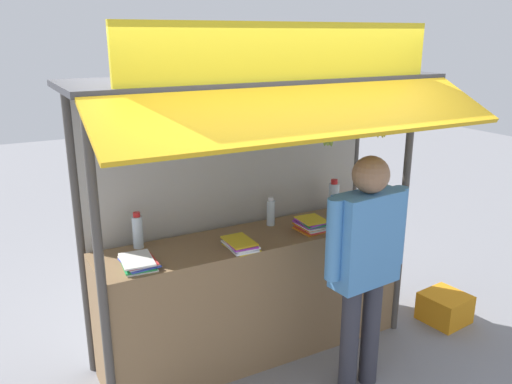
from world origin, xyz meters
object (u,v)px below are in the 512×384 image
at_px(water_bottle_back_left, 334,198).
at_px(magazine_stack_front_left, 138,262).
at_px(water_bottle_center, 271,212).
at_px(banana_bunch_rightmost, 271,134).
at_px(water_bottle_far_left, 138,231).
at_px(banana_bunch_inner_left, 329,134).
at_px(magazine_stack_front_right, 240,244).
at_px(plastic_crate, 445,308).
at_px(vendor_person, 365,255).
at_px(magazine_stack_far_right, 364,210).
at_px(banana_bunch_leftmost, 381,125).
at_px(magazine_stack_left, 312,225).

height_order(water_bottle_back_left, magazine_stack_front_left, water_bottle_back_left).
xyz_separation_m(water_bottle_center, banana_bunch_rightmost, (-0.31, -0.53, 0.75)).
xyz_separation_m(water_bottle_far_left, banana_bunch_inner_left, (1.21, -0.59, 0.69)).
height_order(magazine_stack_front_right, plastic_crate, magazine_stack_front_right).
bearing_deg(vendor_person, plastic_crate, 9.77).
height_order(magazine_stack_far_right, banana_bunch_leftmost, banana_bunch_leftmost).
height_order(water_bottle_center, magazine_stack_front_left, water_bottle_center).
bearing_deg(banana_bunch_rightmost, banana_bunch_inner_left, 0.05).
height_order(water_bottle_center, magazine_stack_left, water_bottle_center).
relative_size(magazine_stack_front_left, plastic_crate, 0.84).
relative_size(magazine_stack_left, banana_bunch_inner_left, 0.76).
bearing_deg(magazine_stack_left, vendor_person, -89.45).
height_order(magazine_stack_front_right, banana_bunch_rightmost, banana_bunch_rightmost).
relative_size(water_bottle_far_left, magazine_stack_far_right, 0.90).
bearing_deg(banana_bunch_leftmost, water_bottle_far_left, 160.66).
xyz_separation_m(water_bottle_far_left, magazine_stack_front_left, (-0.09, -0.31, -0.10)).
bearing_deg(magazine_stack_front_left, magazine_stack_far_right, 2.85).
bearing_deg(water_bottle_far_left, water_bottle_center, -2.91).
height_order(magazine_stack_far_right, plastic_crate, magazine_stack_far_right).
xyz_separation_m(magazine_stack_left, banana_bunch_leftmost, (0.39, -0.28, 0.79)).
distance_m(magazine_stack_front_left, vendor_person, 1.52).
relative_size(magazine_stack_far_right, banana_bunch_inner_left, 0.89).
bearing_deg(water_bottle_back_left, magazine_stack_left, -148.81).
xyz_separation_m(water_bottle_center, water_bottle_far_left, (-1.06, 0.05, 0.02)).
distance_m(water_bottle_center, vendor_person, 0.92).
distance_m(water_bottle_center, water_bottle_far_left, 1.07).
relative_size(vendor_person, plastic_crate, 4.74).
bearing_deg(water_bottle_back_left, vendor_person, -112.99).
bearing_deg(plastic_crate, vendor_person, -165.04).
height_order(water_bottle_center, plastic_crate, water_bottle_center).
xyz_separation_m(water_bottle_center, magazine_stack_front_right, (-0.43, -0.31, -0.08)).
xyz_separation_m(water_bottle_far_left, magazine_stack_far_right, (1.89, -0.21, -0.08)).
distance_m(magazine_stack_far_right, banana_bunch_rightmost, 1.44).
relative_size(water_bottle_far_left, magazine_stack_left, 1.06).
distance_m(magazine_stack_front_left, banana_bunch_inner_left, 1.55).
bearing_deg(water_bottle_far_left, banana_bunch_leftmost, -19.34).
distance_m(magazine_stack_left, banana_bunch_rightmost, 1.01).
height_order(magazine_stack_front_right, banana_bunch_leftmost, banana_bunch_leftmost).
bearing_deg(banana_bunch_rightmost, plastic_crate, -0.81).
xyz_separation_m(water_bottle_far_left, water_bottle_back_left, (1.66, -0.09, 0.02)).
relative_size(magazine_stack_left, plastic_crate, 0.69).
bearing_deg(banana_bunch_leftmost, magazine_stack_far_right, 60.86).
xyz_separation_m(magazine_stack_far_right, magazine_stack_front_right, (-1.25, -0.16, -0.01)).
relative_size(magazine_stack_left, magazine_stack_front_right, 0.85).
distance_m(magazine_stack_far_right, vendor_person, 0.95).
distance_m(banana_bunch_rightmost, vendor_person, 1.04).
xyz_separation_m(magazine_stack_left, magazine_stack_front_right, (-0.65, -0.06, -0.02)).
distance_m(magazine_stack_far_right, magazine_stack_left, 0.61).
xyz_separation_m(vendor_person, plastic_crate, (1.25, 0.33, -0.91)).
height_order(water_bottle_back_left, magazine_stack_front_right, water_bottle_back_left).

